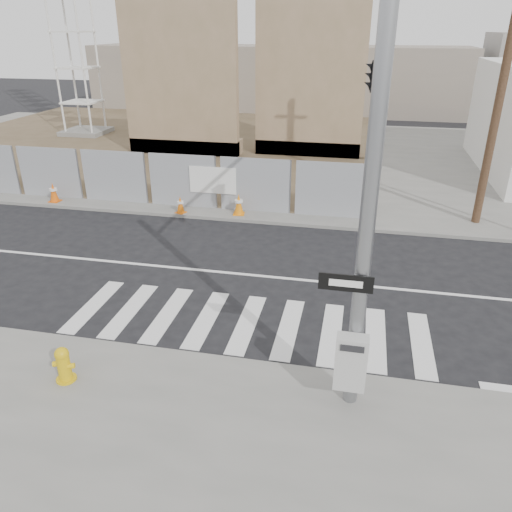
% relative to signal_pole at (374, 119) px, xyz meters
% --- Properties ---
extents(ground, '(100.00, 100.00, 0.00)m').
position_rel_signal_pole_xyz_m(ground, '(-2.49, 2.05, -4.78)').
color(ground, black).
rests_on(ground, ground).
extents(sidewalk_far, '(50.00, 20.00, 0.12)m').
position_rel_signal_pole_xyz_m(sidewalk_far, '(-2.49, 16.05, -4.72)').
color(sidewalk_far, slate).
rests_on(sidewalk_far, ground).
extents(signal_pole, '(0.96, 5.87, 7.00)m').
position_rel_signal_pole_xyz_m(signal_pole, '(0.00, 0.00, 0.00)').
color(signal_pole, gray).
rests_on(signal_pole, sidewalk_near).
extents(chain_link_fence, '(24.60, 0.04, 2.00)m').
position_rel_signal_pole_xyz_m(chain_link_fence, '(-12.49, 7.05, -3.66)').
color(chain_link_fence, gray).
rests_on(chain_link_fence, sidewalk_far).
extents(concrete_wall_left, '(6.00, 1.30, 8.00)m').
position_rel_signal_pole_xyz_m(concrete_wall_left, '(-9.49, 15.13, -1.40)').
color(concrete_wall_left, '#7D684B').
rests_on(concrete_wall_left, sidewalk_far).
extents(concrete_wall_right, '(5.50, 1.30, 8.00)m').
position_rel_signal_pole_xyz_m(concrete_wall_right, '(-2.99, 16.13, -1.40)').
color(concrete_wall_right, '#7D684B').
rests_on(concrete_wall_right, sidewalk_far).
extents(utility_pole_right, '(1.60, 0.28, 10.00)m').
position_rel_signal_pole_xyz_m(utility_pole_right, '(4.01, 7.55, 0.42)').
color(utility_pole_right, '#4E3524').
rests_on(utility_pole_right, sidewalk_far).
extents(fire_hydrant, '(0.50, 0.50, 0.75)m').
position_rel_signal_pole_xyz_m(fire_hydrant, '(-5.48, -3.35, -4.29)').
color(fire_hydrant, gold).
rests_on(fire_hydrant, sidewalk_near).
extents(traffic_cone_b, '(0.41, 0.41, 0.77)m').
position_rel_signal_pole_xyz_m(traffic_cone_b, '(-11.88, 6.47, -4.29)').
color(traffic_cone_b, '#D7540B').
rests_on(traffic_cone_b, sidewalk_far).
extents(traffic_cone_c, '(0.42, 0.42, 0.64)m').
position_rel_signal_pole_xyz_m(traffic_cone_c, '(-6.55, 6.27, -4.35)').
color(traffic_cone_c, '#D7610B').
rests_on(traffic_cone_c, sidewalk_far).
extents(traffic_cone_d, '(0.45, 0.45, 0.78)m').
position_rel_signal_pole_xyz_m(traffic_cone_d, '(-4.40, 6.56, -4.28)').
color(traffic_cone_d, orange).
rests_on(traffic_cone_d, sidewalk_far).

